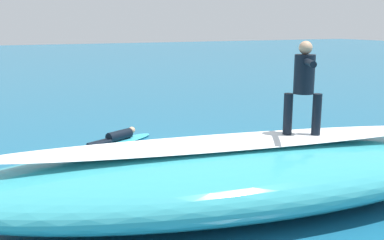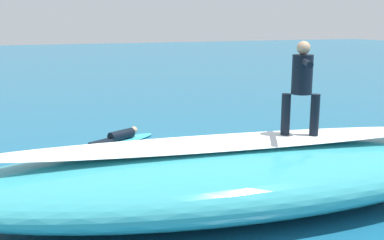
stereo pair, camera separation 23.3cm
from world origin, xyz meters
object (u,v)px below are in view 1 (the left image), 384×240
at_px(surfboard_riding, 301,137).
at_px(surfer_riding, 304,81).
at_px(surfer_paddling, 116,137).
at_px(surfboard_paddling, 120,141).

bearing_deg(surfboard_riding, surfer_riding, -61.23).
bearing_deg(surfer_paddling, surfboard_paddling, -0.00).
bearing_deg(surfer_riding, surfboard_paddling, -41.68).
height_order(surfboard_paddling, surfer_paddling, surfer_paddling).
bearing_deg(surfer_paddling, surfer_riding, -96.26).
xyz_separation_m(surfboard_paddling, surfer_paddling, (0.11, 0.05, 0.16)).
height_order(surfer_riding, surfer_paddling, surfer_riding).
height_order(surfboard_riding, surfer_paddling, surfboard_riding).
relative_size(surfboard_paddling, surfer_paddling, 1.52).
bearing_deg(surfboard_paddling, surfer_paddling, 180.00).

